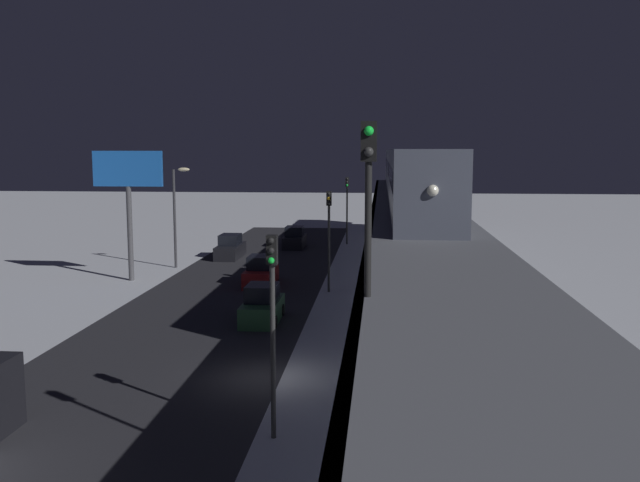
{
  "coord_description": "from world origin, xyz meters",
  "views": [
    {
      "loc": [
        -4.52,
        26.23,
        8.94
      ],
      "look_at": [
        -0.11,
        -23.13,
        2.43
      ],
      "focal_mm": 38.9,
      "sensor_mm": 36.0,
      "label": 1
    }
  ],
  "objects": [
    {
      "name": "street_lamp_far",
      "position": [
        10.94,
        -25.0,
        4.81
      ],
      "size": [
        1.35,
        0.44,
        7.65
      ],
      "color": "#38383D",
      "rests_on": "ground_plane"
    },
    {
      "name": "ground_plane",
      "position": [
        0.0,
        0.0,
        0.0
      ],
      "size": [
        240.0,
        240.0,
        0.0
      ],
      "primitive_type": "plane",
      "color": "silver"
    },
    {
      "name": "traffic_light_near",
      "position": [
        -1.23,
        5.76,
        4.2
      ],
      "size": [
        0.32,
        0.44,
        6.4
      ],
      "color": "#2D2D2D",
      "rests_on": "ground_plane"
    },
    {
      "name": "elevated_railway",
      "position": [
        -6.31,
        -0.0,
        4.82
      ],
      "size": [
        5.0,
        106.32,
        5.58
      ],
      "color": "slate",
      "rests_on": "ground_plane"
    },
    {
      "name": "commercial_billboard",
      "position": [
        12.69,
        -19.6,
        6.83
      ],
      "size": [
        4.8,
        0.36,
        8.9
      ],
      "color": "#4C4C51",
      "rests_on": "ground_plane"
    },
    {
      "name": "sedan_black",
      "position": [
        3.47,
        -36.72,
        0.8
      ],
      "size": [
        1.8,
        4.27,
        1.97
      ],
      "rotation": [
        0.0,
        0.0,
        3.14
      ],
      "color": "black",
      "rests_on": "ground_plane"
    },
    {
      "name": "avenue_asphalt",
      "position": [
        4.87,
        0.0,
        0.0
      ],
      "size": [
        11.0,
        106.32,
        0.01
      ],
      "primitive_type": "cube",
      "color": "#28282D",
      "rests_on": "ground_plane"
    },
    {
      "name": "rail_signal",
      "position": [
        -4.22,
        10.54,
        8.31
      ],
      "size": [
        0.36,
        0.41,
        4.0
      ],
      "color": "black",
      "rests_on": "elevated_railway"
    },
    {
      "name": "subway_train",
      "position": [
        -6.41,
        -27.4,
        7.36
      ],
      "size": [
        2.94,
        55.47,
        3.4
      ],
      "color": "#4C5160",
      "rests_on": "elevated_railway"
    },
    {
      "name": "sedan_black_2",
      "position": [
        8.07,
        -30.2,
        0.8
      ],
      "size": [
        1.8,
        4.72,
        1.97
      ],
      "color": "black",
      "rests_on": "ground_plane"
    },
    {
      "name": "traffic_light_mid",
      "position": [
        -1.23,
        -16.88,
        4.2
      ],
      "size": [
        0.32,
        0.44,
        6.4
      ],
      "color": "#2D2D2D",
      "rests_on": "ground_plane"
    },
    {
      "name": "sedan_red_2",
      "position": [
        3.47,
        -18.78,
        0.8
      ],
      "size": [
        1.8,
        4.3,
        1.97
      ],
      "rotation": [
        0.0,
        0.0,
        3.14
      ],
      "color": "#A51E1E",
      "rests_on": "ground_plane"
    },
    {
      "name": "traffic_light_far",
      "position": [
        -1.23,
        -39.51,
        4.2
      ],
      "size": [
        0.32,
        0.44,
        6.4
      ],
      "color": "#2D2D2D",
      "rests_on": "ground_plane"
    },
    {
      "name": "sedan_green",
      "position": [
        1.67,
        -8.94,
        0.78
      ],
      "size": [
        1.91,
        4.24,
        1.97
      ],
      "rotation": [
        0.0,
        0.0,
        3.14
      ],
      "color": "#2D6038",
      "rests_on": "ground_plane"
    }
  ]
}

